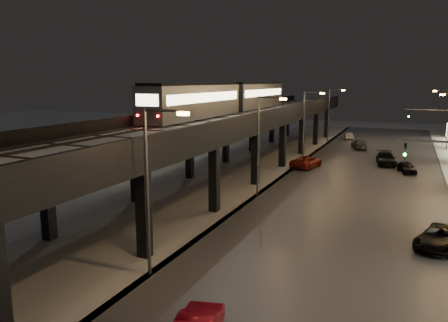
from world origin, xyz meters
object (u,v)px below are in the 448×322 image
(subway_train, at_px, (230,97))
(car_mid_silver, at_px, (306,162))
(car_onc_dark, at_px, (440,239))
(car_onc_red, at_px, (407,168))
(car_mid_dark, at_px, (359,145))
(car_far_white, at_px, (349,136))
(car_onc_white, at_px, (386,159))

(subway_train, distance_m, car_mid_silver, 12.06)
(car_onc_dark, relative_size, car_onc_red, 1.32)
(car_mid_dark, relative_size, car_far_white, 1.21)
(car_onc_red, bearing_deg, car_onc_white, 104.15)
(car_mid_dark, distance_m, car_onc_dark, 40.85)
(subway_train, bearing_deg, car_mid_silver, 13.05)
(car_mid_dark, xyz_separation_m, car_onc_dark, (9.11, -39.82, -0.00))
(subway_train, bearing_deg, car_far_white, 71.29)
(car_mid_silver, relative_size, car_far_white, 1.33)
(subway_train, relative_size, car_onc_white, 6.92)
(car_onc_white, bearing_deg, car_onc_red, -67.90)
(car_mid_silver, xyz_separation_m, car_onc_red, (11.14, 1.40, -0.09))
(car_mid_silver, height_order, car_onc_dark, car_mid_silver)
(car_onc_white, bearing_deg, car_mid_silver, -155.62)
(car_mid_silver, distance_m, car_onc_dark, 25.84)
(car_onc_red, bearing_deg, car_mid_dark, 96.82)
(subway_train, height_order, car_onc_dark, subway_train)
(car_onc_white, distance_m, car_onc_red, 4.83)
(subway_train, height_order, car_onc_red, subway_train)
(subway_train, bearing_deg, car_onc_dark, -41.79)
(car_onc_dark, bearing_deg, car_mid_silver, 139.15)
(car_mid_dark, distance_m, car_onc_white, 12.92)
(car_mid_dark, height_order, car_onc_white, car_onc_white)
(subway_train, relative_size, car_mid_dark, 7.74)
(car_mid_silver, height_order, car_far_white, car_mid_silver)
(car_mid_dark, distance_m, car_onc_red, 17.70)
(car_mid_silver, bearing_deg, car_onc_white, -135.87)
(car_mid_dark, bearing_deg, subway_train, 41.13)
(car_far_white, height_order, car_onc_white, car_onc_white)
(car_far_white, bearing_deg, car_mid_dark, 94.92)
(subway_train, xyz_separation_m, car_mid_silver, (9.08, 2.10, -7.65))
(car_mid_dark, xyz_separation_m, car_onc_white, (4.48, -12.12, 0.08))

